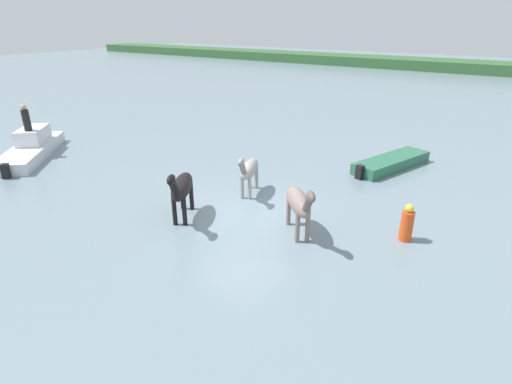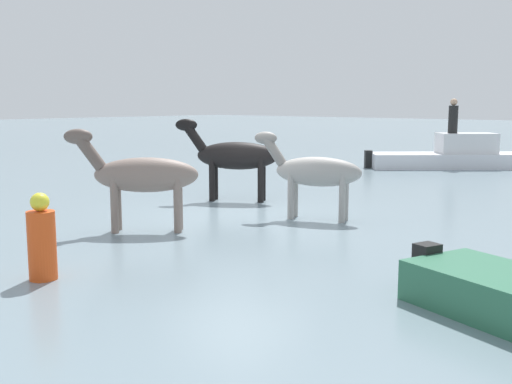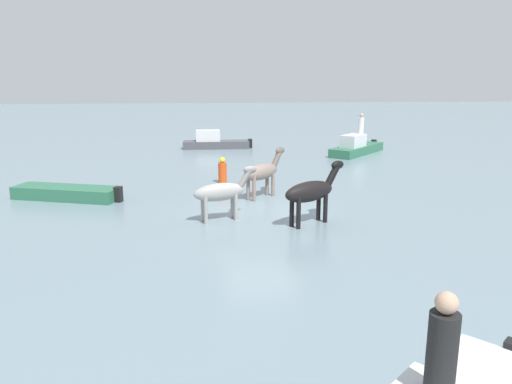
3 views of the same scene
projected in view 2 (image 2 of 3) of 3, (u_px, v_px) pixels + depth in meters
ground_plane at (238, 216)px, 12.42m from camera, size 140.01×140.01×0.00m
horse_gray_outer at (234, 156)px, 14.20m from camera, size 1.59×2.27×1.89m
horse_pinto_flank at (314, 172)px, 11.93m from camera, size 1.08×2.16×1.70m
horse_rear_stallion at (142, 175)px, 10.81m from camera, size 1.87×1.96×1.82m
boat_launch_far at (451, 159)px, 21.45m from camera, size 4.70×4.98×1.36m
person_watcher_seated at (453, 117)px, 21.18m from camera, size 0.32×0.32×1.19m
buoy_channel_marker at (42, 241)px, 7.91m from camera, size 0.36×0.36×1.14m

